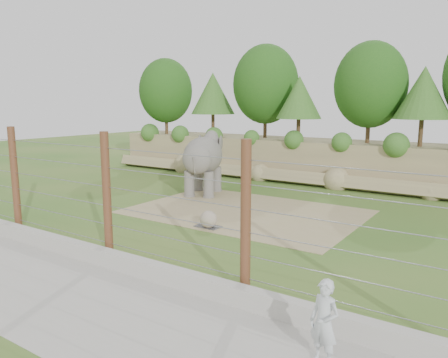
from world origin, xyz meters
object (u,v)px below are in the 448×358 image
Objects in this scene: barrier_fence at (107,196)px; zookeeper at (324,323)px; stone_ball at (209,219)px; elephant at (203,164)px.

zookeeper is (7.72, -1.70, -1.16)m from barrier_fence.
barrier_fence is at bearing -98.29° from stone_ball.
elephant is at bearing 109.60° from barrier_fence.
elephant is 0.20× the size of barrier_fence.
stone_ball is 0.03× the size of barrier_fence.
elephant is 5.81× the size of stone_ball.
elephant is 10.20m from barrier_fence.
elephant is at bearing 128.28° from stone_ball.
barrier_fence is (-0.65, -4.45, 1.64)m from stone_ball.
zookeeper is (11.14, -11.30, -0.76)m from elephant.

